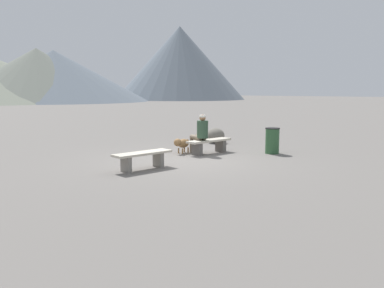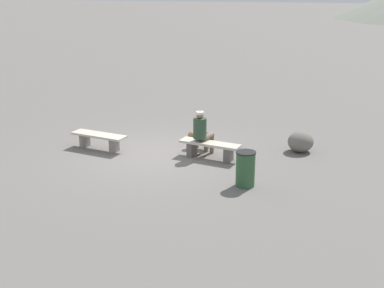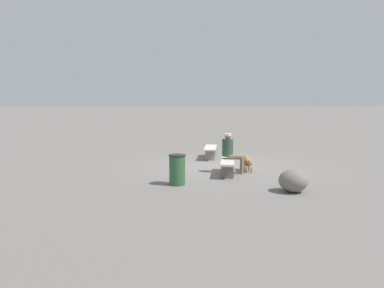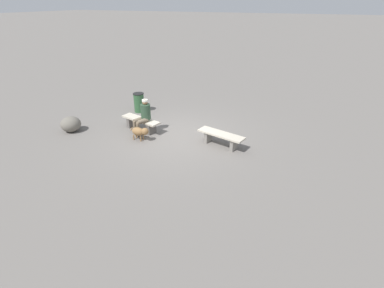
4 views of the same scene
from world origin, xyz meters
name	(u,v)px [view 1 (image 1 of 4)]	position (x,y,z in m)	size (l,w,h in m)	color
ground	(184,161)	(0.00, 0.00, -0.03)	(210.00, 210.00, 0.06)	slate
bench_left	(143,157)	(-1.67, 0.07, 0.32)	(1.64, 0.78, 0.45)	gray
bench_right	(209,144)	(1.43, 0.05, 0.30)	(1.67, 0.75, 0.44)	#605B56
seated_person	(201,132)	(1.18, 0.21, 0.71)	(0.49, 0.69, 1.24)	#2D4733
dog	(182,143)	(0.98, 0.79, 0.32)	(0.74, 0.30, 0.49)	olive
trash_bin	(272,141)	(2.58, -1.57, 0.41)	(0.46, 0.46, 0.81)	#2D5633
boulder	(216,136)	(3.69, 1.21, 0.28)	(0.71, 0.67, 0.56)	#6B665B
distant_peak_0	(37,75)	(29.82, 50.64, 4.23)	(28.32, 28.32, 8.47)	slate
distant_peak_1	(54,76)	(32.43, 49.90, 4.16)	(30.64, 30.64, 8.31)	slate
distant_peak_3	(180,63)	(55.21, 41.15, 7.07)	(25.49, 25.49, 14.14)	slate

